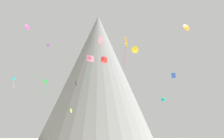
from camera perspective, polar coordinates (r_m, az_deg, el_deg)
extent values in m
cone|color=slate|center=(129.14, -3.05, -1.10)|extent=(61.65, 61.65, 60.11)
cone|color=slate|center=(123.36, -6.41, -6.45)|extent=(33.26, 33.26, 34.68)
cone|color=slate|center=(119.76, -3.09, -9.26)|extent=(42.43, 42.43, 22.39)
cube|color=blue|center=(70.83, 12.68, -1.12)|extent=(1.23, 0.26, 1.44)
cube|color=red|center=(76.08, -1.65, 1.87)|extent=(1.87, 1.82, 0.94)
cube|color=red|center=(76.26, -1.65, 2.39)|extent=(1.87, 1.82, 0.94)
cube|color=pink|center=(59.18, -4.56, 2.11)|extent=(1.66, 1.63, 0.81)
cube|color=pink|center=(59.35, -4.55, 2.71)|extent=(1.66, 1.63, 0.81)
cylinder|color=green|center=(58.66, -4.70, 0.18)|extent=(0.32, 0.40, 3.58)
cube|color=#8CD133|center=(71.65, -8.52, -8.37)|extent=(0.54, 0.44, 1.06)
cone|color=yellow|center=(95.04, 4.77, 4.25)|extent=(2.65, 2.16, 2.44)
cone|color=black|center=(86.64, -7.60, -2.77)|extent=(0.96, 2.19, 2.17)
cube|color=green|center=(68.74, -13.63, -2.34)|extent=(0.76, 0.78, 1.02)
cylinder|color=green|center=(68.43, -13.92, -4.03)|extent=(0.12, 0.50, 3.16)
cone|color=gold|center=(61.04, 2.86, 5.89)|extent=(0.58, 2.45, 2.44)
cylinder|color=#D1339E|center=(59.98, 2.66, 2.86)|extent=(0.50, 0.20, 4.28)
cone|color=orange|center=(94.12, 15.25, 8.58)|extent=(2.69, 1.85, 2.51)
cone|color=#E5668C|center=(87.40, -2.50, 6.25)|extent=(1.71, 2.59, 2.58)
cylinder|color=#E5668C|center=(86.65, -2.39, 4.81)|extent=(0.11, 0.22, 2.05)
cube|color=teal|center=(71.67, 10.63, -6.21)|extent=(1.16, 1.15, 0.57)
cube|color=teal|center=(71.73, 10.61, -5.84)|extent=(1.16, 1.15, 0.57)
cube|color=purple|center=(95.83, -13.15, 5.05)|extent=(0.97, 0.30, 0.77)
cylinder|color=purple|center=(95.50, -13.28, 4.40)|extent=(0.14, 0.10, 1.57)
cone|color=#D1339E|center=(68.14, -17.20, 8.60)|extent=(1.00, 1.54, 1.46)
cube|color=#33BCDB|center=(78.48, -19.79, -1.86)|extent=(1.18, 1.21, 0.54)
cube|color=#33BCDB|center=(78.58, -19.76, -1.47)|extent=(1.18, 1.21, 0.54)
cylinder|color=gold|center=(78.20, -19.79, -2.84)|extent=(0.36, 0.18, 2.33)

